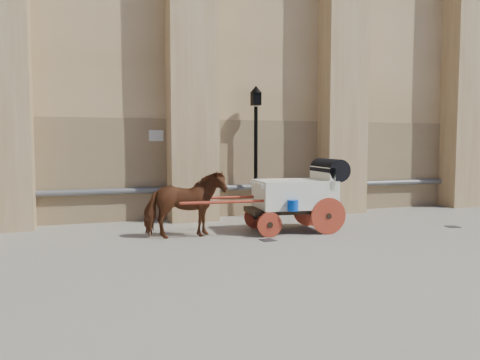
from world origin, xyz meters
name	(u,v)px	position (x,y,z in m)	size (l,w,h in m)	color
ground	(271,242)	(0.00, 0.00, 0.00)	(90.00, 90.00, 0.00)	slate
horse	(185,204)	(-1.78, 1.09, 0.81)	(1.91, 0.87, 1.61)	brown
carriage	(300,192)	(1.23, 1.03, 1.01)	(4.35, 1.58, 1.87)	black
street_lamp	(256,147)	(0.96, 3.52, 2.15)	(0.38, 0.38, 4.01)	black
drain_grate_near	(268,240)	(-0.02, 0.15, 0.01)	(0.32, 0.32, 0.01)	black
drain_grate_far	(452,227)	(5.43, 0.19, 0.01)	(0.32, 0.32, 0.01)	black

